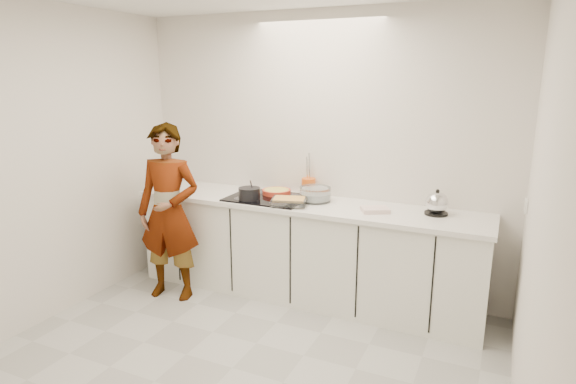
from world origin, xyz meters
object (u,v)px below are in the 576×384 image
at_px(tart_dish, 276,191).
at_px(saucepan, 249,194).
at_px(kettle, 437,204).
at_px(utensil_crock, 308,187).
at_px(cook, 169,213).
at_px(baking_dish, 289,201).
at_px(hob, 268,198).
at_px(mixing_bowl, 315,195).

relative_size(tart_dish, saucepan, 1.40).
distance_m(kettle, utensil_crock, 1.21).
bearing_deg(cook, saucepan, 16.09).
relative_size(baking_dish, kettle, 1.49).
distance_m(utensil_crock, cook, 1.31).
bearing_deg(baking_dish, utensil_crock, 89.37).
bearing_deg(baking_dish, hob, 151.97).
height_order(tart_dish, mixing_bowl, mixing_bowl).
distance_m(hob, cook, 0.91).
height_order(saucepan, utensil_crock, saucepan).
bearing_deg(utensil_crock, baking_dish, -90.63).
bearing_deg(mixing_bowl, cook, -154.20).
bearing_deg(tart_dish, utensil_crock, 26.17).
bearing_deg(utensil_crock, saucepan, -133.72).
xyz_separation_m(kettle, cook, (-2.26, -0.60, -0.19)).
height_order(baking_dish, cook, cook).
height_order(saucepan, kettle, kettle).
bearing_deg(tart_dish, baking_dish, -47.44).
height_order(hob, kettle, kettle).
relative_size(saucepan, kettle, 1.07).
bearing_deg(kettle, baking_dish, -167.60).
relative_size(hob, kettle, 3.08).
bearing_deg(hob, saucepan, -127.48).
bearing_deg(kettle, hob, -175.68).
xyz_separation_m(hob, kettle, (1.49, 0.11, 0.08)).
relative_size(kettle, cook, 0.14).
bearing_deg(baking_dish, mixing_bowl, 59.77).
bearing_deg(baking_dish, tart_dish, 132.56).
bearing_deg(cook, utensil_crock, 24.56).
relative_size(tart_dish, cook, 0.22).
xyz_separation_m(kettle, utensil_crock, (-1.20, 0.16, -0.01)).
xyz_separation_m(hob, cook, (-0.77, -0.48, -0.11)).
height_order(saucepan, baking_dish, saucepan).
distance_m(mixing_bowl, kettle, 1.06).
bearing_deg(mixing_bowl, hob, -167.67).
distance_m(saucepan, kettle, 1.62).
bearing_deg(mixing_bowl, tart_dish, 173.59).
bearing_deg(hob, utensil_crock, 43.35).
xyz_separation_m(mixing_bowl, utensil_crock, (-0.14, 0.18, 0.02)).
xyz_separation_m(tart_dish, saucepan, (-0.13, -0.29, 0.03)).
bearing_deg(hob, baking_dish, -28.03).
xyz_separation_m(baking_dish, utensil_crock, (0.00, 0.43, 0.04)).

